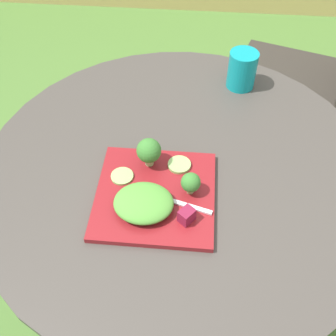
{
  "coord_description": "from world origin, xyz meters",
  "views": [
    {
      "loc": [
        0.03,
        -0.65,
        1.44
      ],
      "look_at": [
        -0.02,
        -0.05,
        0.75
      ],
      "focal_mm": 43.53,
      "sensor_mm": 36.0,
      "label": 1
    }
  ],
  "objects": [
    {
      "name": "drinking_glass",
      "position": [
        0.15,
        0.32,
        0.76
      ],
      "size": [
        0.08,
        0.08,
        0.11
      ],
      "color": "#0F8C93",
      "rests_on": "patio_table"
    },
    {
      "name": "lettuce_mound",
      "position": [
        -0.07,
        -0.15,
        0.74
      ],
      "size": [
        0.13,
        0.11,
        0.04
      ],
      "primitive_type": "ellipsoid",
      "color": "#519338",
      "rests_on": "salad_plate"
    },
    {
      "name": "ground_plane",
      "position": [
        0.0,
        0.0,
        0.0
      ],
      "size": [
        12.0,
        12.0,
        0.0
      ],
      "primitive_type": "plane",
      "color": "#4C7533"
    },
    {
      "name": "cucumber_slice_1",
      "position": [
        0.0,
        -0.02,
        0.73
      ],
      "size": [
        0.05,
        0.05,
        0.01
      ],
      "primitive_type": "cylinder",
      "color": "#8EB766",
      "rests_on": "salad_plate"
    },
    {
      "name": "salad_plate",
      "position": [
        -0.05,
        -0.11,
        0.72
      ],
      "size": [
        0.26,
        0.26,
        0.01
      ],
      "primitive_type": "cube",
      "color": "maroon",
      "rests_on": "patio_table"
    },
    {
      "name": "patio_table",
      "position": [
        0.0,
        0.0,
        0.47
      ],
      "size": [
        0.96,
        0.96,
        0.71
      ],
      "color": "#423D38",
      "rests_on": "ground_plane"
    },
    {
      "name": "broccoli_floret_0",
      "position": [
        0.03,
        -0.1,
        0.76
      ],
      "size": [
        0.04,
        0.04,
        0.05
      ],
      "color": "#99B770",
      "rests_on": "salad_plate"
    },
    {
      "name": "beet_chunk_0",
      "position": [
        0.03,
        -0.17,
        0.74
      ],
      "size": [
        0.04,
        0.04,
        0.03
      ],
      "primitive_type": "cube",
      "rotation": [
        0.0,
        0.0,
        4.02
      ],
      "color": "maroon",
      "rests_on": "salad_plate"
    },
    {
      "name": "fork",
      "position": [
        -0.01,
        -0.13,
        0.73
      ],
      "size": [
        0.15,
        0.06,
        0.0
      ],
      "color": "silver",
      "rests_on": "salad_plate"
    },
    {
      "name": "broccoli_floret_1",
      "position": [
        -0.07,
        -0.02,
        0.77
      ],
      "size": [
        0.06,
        0.06,
        0.07
      ],
      "color": "#99B770",
      "rests_on": "salad_plate"
    },
    {
      "name": "patio_chair",
      "position": [
        0.49,
        0.7,
        0.53
      ],
      "size": [
        0.55,
        0.55,
        0.9
      ],
      "color": "#332D28",
      "rests_on": "ground_plane"
    },
    {
      "name": "cucumber_slice_0",
      "position": [
        -0.13,
        -0.07,
        0.73
      ],
      "size": [
        0.05,
        0.05,
        0.01
      ],
      "primitive_type": "cylinder",
      "color": "#8EB766",
      "rests_on": "salad_plate"
    }
  ]
}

